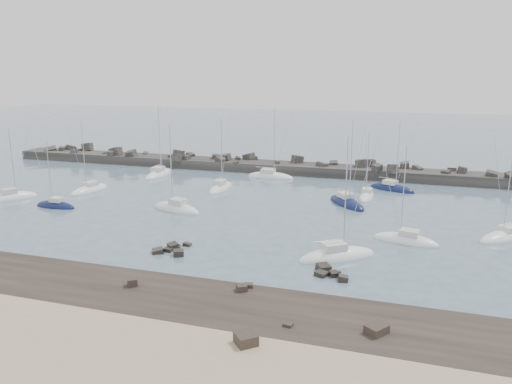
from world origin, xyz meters
TOP-DOWN VIEW (x-y plane):
  - ground at (0.00, 0.00)m, footprint 400.00×400.00m
  - sand_strip at (0.00, -32.00)m, footprint 140.00×14.00m
  - rock_shelf at (0.18, -22.02)m, footprint 140.00×12.00m
  - rock_cluster_near at (-4.53, -9.60)m, footprint 4.28×4.40m
  - rock_cluster_far at (13.53, -10.72)m, footprint 3.76×3.54m
  - breakwater at (-7.93, 38.00)m, footprint 115.00×7.52m
  - sailboat_0 at (-39.17, 4.10)m, footprint 6.05×7.55m
  - sailboat_1 at (-25.84, 27.44)m, footprint 3.05×9.27m
  - sailboat_2 at (-29.40, 2.14)m, footprint 6.74×2.28m
  - sailboat_3 at (-10.22, 20.18)m, footprint 2.81×8.28m
  - sailboat_4 at (-4.79, 32.00)m, footprint 9.12×3.07m
  - sailboat_5 at (-11.48, 5.93)m, footprint 8.71×4.64m
  - sailboat_6 at (14.05, 21.95)m, footprint 2.61×7.20m
  - sailboat_7 at (13.59, -5.96)m, footprint 8.88×7.56m
  - sailboat_8 at (11.62, 16.63)m, footprint 7.59×8.53m
  - sailboat_9 at (20.54, 1.62)m, footprint 8.03×3.84m
  - sailboat_11 at (32.15, 6.84)m, footprint 8.11×7.96m
  - sailboat_13 at (-30.81, 12.40)m, footprint 3.78×8.29m
  - sailboat_14 at (17.68, 28.58)m, footprint 8.34×5.56m

SIDE VIEW (x-z plane):
  - ground at x=0.00m, z-range 0.00..0.00m
  - sand_strip at x=0.00m, z-range -0.50..0.50m
  - rock_shelf at x=0.18m, z-range -0.81..0.83m
  - sailboat_11 at x=32.15m, z-range -6.68..6.93m
  - sailboat_6 at x=14.05m, z-range -5.51..5.77m
  - rock_cluster_near at x=-4.53m, z-range -0.55..0.81m
  - sailboat_13 at x=-30.81m, z-range -6.18..6.45m
  - sailboat_4 at x=-4.79m, z-range -6.97..7.24m
  - sailboat_9 at x=20.54m, z-range -6.00..6.28m
  - sailboat_2 at x=-29.40m, z-range -5.24..5.52m
  - sailboat_14 at x=17.68m, z-range -6.24..6.53m
  - sailboat_1 at x=-25.84m, z-range -7.15..7.44m
  - sailboat_7 at x=13.59m, z-range -6.98..7.27m
  - sailboat_8 at x=11.62m, z-range -6.82..7.11m
  - sailboat_3 at x=-10.22m, z-range -6.41..6.71m
  - sailboat_5 at x=-11.48m, z-range -6.52..6.83m
  - sailboat_0 at x=-39.17m, z-range -5.91..6.22m
  - rock_cluster_far at x=13.53m, z-range -0.36..0.70m
  - breakwater at x=-7.93m, z-range -2.25..2.88m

